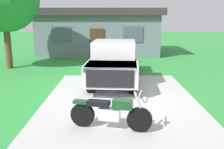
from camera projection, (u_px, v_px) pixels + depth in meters
ground_plane at (120, 101)px, 8.99m from camera, size 80.00×80.00×0.00m
driveway_pad at (120, 100)px, 8.98m from camera, size 5.42×7.74×0.01m
motorcycle at (110, 112)px, 6.63m from camera, size 2.18×0.83×1.09m
pickup_truck at (114, 61)px, 11.54m from camera, size 2.38×5.74×1.90m
neighbor_house at (98, 31)px, 20.03m from camera, size 9.60×5.60×3.50m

